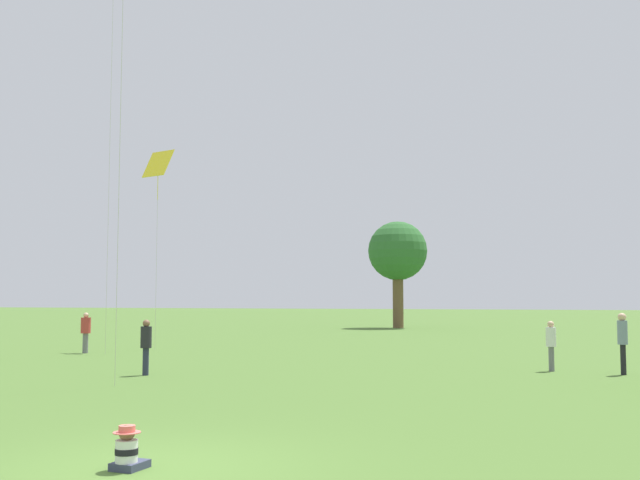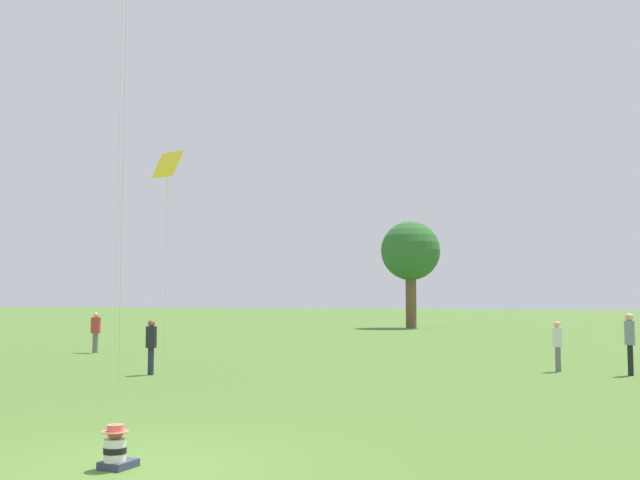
% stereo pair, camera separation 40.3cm
% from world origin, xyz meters
% --- Properties ---
extents(ground_plane, '(300.00, 300.00, 0.00)m').
position_xyz_m(ground_plane, '(0.00, 0.00, 0.00)').
color(ground_plane, '#4C702D').
extents(seated_toddler, '(0.38, 0.49, 0.58)m').
position_xyz_m(seated_toddler, '(-0.26, -0.24, 0.25)').
color(seated_toddler, '#383D56').
rests_on(seated_toddler, ground).
extents(person_standing_0, '(0.40, 0.40, 1.79)m').
position_xyz_m(person_standing_0, '(6.67, 14.76, 1.10)').
color(person_standing_0, black).
rests_on(person_standing_0, ground).
extents(person_standing_1, '(0.43, 0.43, 1.52)m').
position_xyz_m(person_standing_1, '(4.67, 15.24, 0.91)').
color(person_standing_1, slate).
rests_on(person_standing_1, ground).
extents(person_standing_3, '(0.33, 0.33, 1.60)m').
position_xyz_m(person_standing_3, '(-6.43, 10.30, 0.96)').
color(person_standing_3, '#282D42').
rests_on(person_standing_3, ground).
extents(person_standing_5, '(0.42, 0.42, 1.64)m').
position_xyz_m(person_standing_5, '(-13.47, 17.24, 0.97)').
color(person_standing_5, slate).
rests_on(person_standing_5, ground).
extents(kite_3, '(1.49, 0.99, 8.75)m').
position_xyz_m(kite_3, '(-11.82, 19.88, 8.02)').
color(kite_3, yellow).
rests_on(kite_3, ground).
extents(distant_tree_1, '(4.51, 4.51, 8.12)m').
position_xyz_m(distant_tree_1, '(-7.10, 47.24, 5.75)').
color(distant_tree_1, brown).
rests_on(distant_tree_1, ground).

